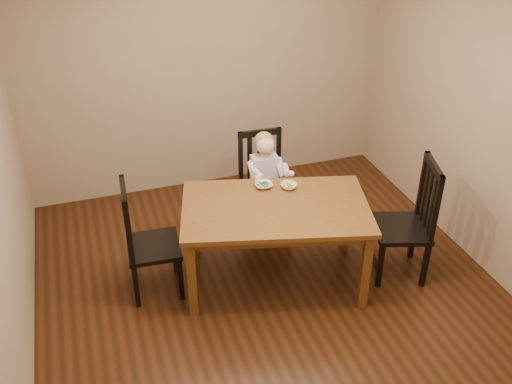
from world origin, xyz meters
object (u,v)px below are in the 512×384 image
object	(u,v)px
bowl_veg	(289,186)
chair_left	(147,242)
chair_right	(408,222)
chair_child	(263,185)
toddler	(265,175)
dining_table	(276,215)
bowl_peas	(264,185)

from	to	relation	value
bowl_veg	chair_left	bearing A→B (deg)	-179.03
chair_right	bowl_veg	distance (m)	1.10
chair_child	toddler	bearing A→B (deg)	90.00
dining_table	toddler	world-z (taller)	toddler
dining_table	bowl_veg	world-z (taller)	bowl_veg
chair_left	toddler	distance (m)	1.37
toddler	bowl_veg	world-z (taller)	toddler
bowl_veg	toddler	bearing A→B (deg)	94.89
bowl_peas	chair_left	bearing A→B (deg)	-174.27
dining_table	chair_right	distance (m)	1.20
chair_left	chair_right	distance (m)	2.29
chair_left	bowl_peas	world-z (taller)	chair_left
toddler	bowl_peas	size ratio (longest dim) A/B	3.74
dining_table	toddler	distance (m)	0.78
bowl_peas	bowl_veg	xyz separation A→B (m)	(0.21, -0.09, 0.00)
chair_child	chair_left	size ratio (longest dim) A/B	0.98
chair_child	chair_right	xyz separation A→B (m)	(0.99, -1.08, 0.04)
chair_right	toddler	distance (m)	1.43
chair_child	bowl_veg	size ratio (longest dim) A/B	7.14
dining_table	toddler	xyz separation A→B (m)	(0.17, 0.76, -0.04)
dining_table	chair_left	size ratio (longest dim) A/B	1.65
chair_child	toddler	size ratio (longest dim) A/B	1.80
chair_left	bowl_peas	bearing A→B (deg)	99.65
chair_right	bowl_peas	bearing A→B (deg)	80.13
dining_table	bowl_veg	size ratio (longest dim) A/B	12.02
toddler	bowl_peas	distance (m)	0.49
chair_left	chair_right	bearing A→B (deg)	81.84
dining_table	chair_child	bearing A→B (deg)	78.24
dining_table	bowl_peas	world-z (taller)	bowl_peas
dining_table	chair_left	xyz separation A→B (m)	(-1.08, 0.22, -0.19)
dining_table	toddler	bearing A→B (deg)	77.65
chair_right	toddler	xyz separation A→B (m)	(-0.99, 1.02, 0.11)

